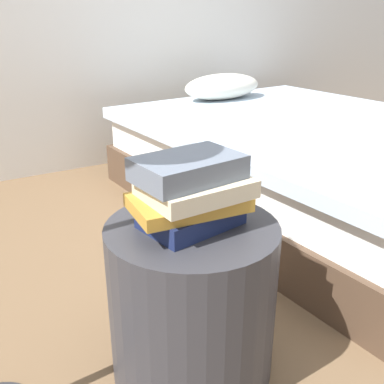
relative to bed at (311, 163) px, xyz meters
name	(u,v)px	position (x,y,z in m)	size (l,w,h in m)	color
ground_plane	(192,363)	(-1.18, -0.73, -0.23)	(8.00, 8.00, 0.00)	brown
bed	(311,163)	(0.00, 0.00, 0.00)	(1.66, 2.10, 0.62)	#4C3828
side_table	(192,299)	(-1.18, -0.73, 0.00)	(0.47, 0.47, 0.46)	#333338
book_navy	(192,216)	(-1.18, -0.72, 0.26)	(0.24, 0.17, 0.05)	#19234C
book_ochre	(189,203)	(-1.20, -0.73, 0.30)	(0.29, 0.18, 0.03)	#B7842D
book_cream	(196,187)	(-1.18, -0.74, 0.34)	(0.26, 0.20, 0.05)	beige
book_slate	(189,168)	(-1.20, -0.73, 0.39)	(0.26, 0.17, 0.06)	slate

